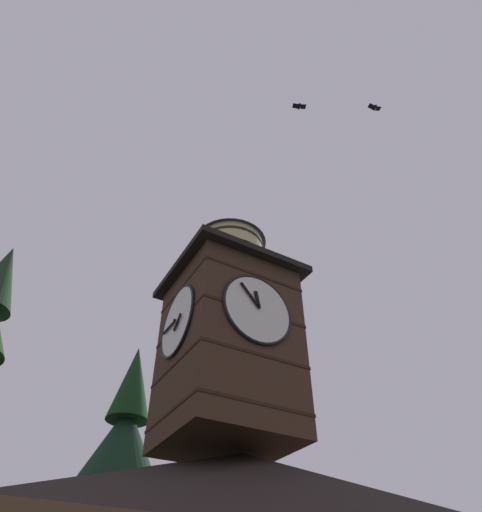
{
  "coord_description": "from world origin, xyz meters",
  "views": [
    {
      "loc": [
        8.99,
        10.02,
        2.13
      ],
      "look_at": [
        2.31,
        -1.59,
        13.5
      ],
      "focal_mm": 31.27,
      "sensor_mm": 36.0,
      "label": 1
    }
  ],
  "objects_px": {
    "clock_tower": "(229,328)",
    "flying_bird_low": "(299,106)",
    "moon": "(196,478)",
    "flying_bird_high": "(375,108)"
  },
  "relations": [
    {
      "from": "clock_tower",
      "to": "flying_bird_low",
      "type": "xyz_separation_m",
      "value": [
        0.02,
        5.3,
        6.77
      ]
    },
    {
      "from": "clock_tower",
      "to": "flying_bird_low",
      "type": "height_order",
      "value": "flying_bird_low"
    },
    {
      "from": "moon",
      "to": "clock_tower",
      "type": "bearing_deg",
      "value": 66.53
    },
    {
      "from": "flying_bird_low",
      "to": "flying_bird_high",
      "type": "bearing_deg",
      "value": 176.14
    },
    {
      "from": "clock_tower",
      "to": "flying_bird_high",
      "type": "height_order",
      "value": "flying_bird_high"
    },
    {
      "from": "clock_tower",
      "to": "moon",
      "type": "height_order",
      "value": "moon"
    },
    {
      "from": "moon",
      "to": "flying_bird_high",
      "type": "distance_m",
      "value": 47.61
    },
    {
      "from": "flying_bird_high",
      "to": "moon",
      "type": "bearing_deg",
      "value": -106.07
    },
    {
      "from": "moon",
      "to": "flying_bird_high",
      "type": "xyz_separation_m",
      "value": [
        13.13,
        45.59,
        4.04
      ]
    },
    {
      "from": "moon",
      "to": "flying_bird_low",
      "type": "xyz_separation_m",
      "value": [
        17.39,
        45.3,
        1.04
      ]
    }
  ]
}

